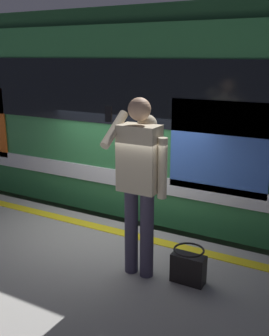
% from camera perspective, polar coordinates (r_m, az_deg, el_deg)
% --- Properties ---
extents(ground_plane, '(23.53, 23.53, 0.00)m').
position_cam_1_polar(ground_plane, '(6.11, -2.60, -16.92)').
color(ground_plane, '#4C4742').
extents(safety_line, '(13.77, 0.16, 0.01)m').
position_cam_1_polar(safety_line, '(5.36, -4.44, -8.57)').
color(safety_line, yellow).
rests_on(safety_line, platform).
extents(track_rail_near, '(18.27, 0.08, 0.16)m').
position_cam_1_polar(track_rail_near, '(6.92, 2.39, -11.94)').
color(track_rail_near, slate).
rests_on(track_rail_near, ground).
extents(track_rail_far, '(18.27, 0.08, 0.16)m').
position_cam_1_polar(track_rail_far, '(8.10, 7.01, -7.72)').
color(track_rail_far, slate).
rests_on(track_rail_far, ground).
extents(train_carriage, '(12.37, 2.88, 3.78)m').
position_cam_1_polar(train_carriage, '(7.22, -1.17, 8.89)').
color(train_carriage, '#2D723F').
rests_on(train_carriage, ground).
extents(passenger, '(0.57, 0.55, 1.84)m').
position_cam_1_polar(passenger, '(3.92, 0.76, -0.86)').
color(passenger, '#383347').
rests_on(passenger, platform).
extents(handbag, '(0.34, 0.31, 0.37)m').
position_cam_1_polar(handbag, '(4.16, 7.68, -13.79)').
color(handbag, black).
rests_on(handbag, platform).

